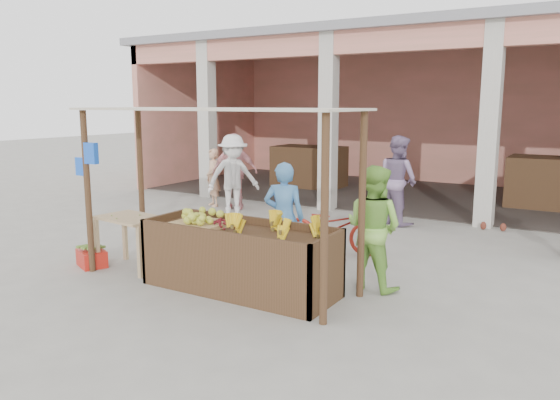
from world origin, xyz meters
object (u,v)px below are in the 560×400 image
Objects in this scene: vendor_blue at (284,214)px; vendor_green at (374,224)px; motorcycle at (333,226)px; red_crate at (92,258)px; fruit_stall at (240,261)px; side_table at (131,226)px.

vendor_green reaches higher than vendor_blue.
motorcycle is (-1.18, 1.24, -0.40)m from vendor_green.
red_crate is at bearing 114.69° from motorcycle.
red_crate is (-2.56, -0.28, -0.27)m from fruit_stall.
vendor_green reaches higher than red_crate.
vendor_blue is (2.64, 1.28, 0.74)m from red_crate.
side_table is at bearing 45.84° from red_crate.
motorcycle reaches higher than side_table.
side_table is at bearing -178.99° from fruit_stall.
vendor_green is (1.46, 1.00, 0.47)m from fruit_stall.
fruit_stall reaches higher than side_table.
motorcycle is (2.22, 2.27, -0.19)m from side_table.
red_crate is (-0.61, -0.25, -0.53)m from side_table.
fruit_stall is 2.26m from motorcycle.
vendor_blue is at bearing 154.19° from motorcycle.
side_table is (-1.95, -0.03, 0.25)m from fruit_stall.
vendor_blue is (2.03, 1.03, 0.21)m from side_table.
fruit_stall is 2.47× the size of side_table.
motorcycle is (0.19, 1.24, -0.40)m from vendor_blue.
fruit_stall is 5.38× the size of red_crate.
red_crate is 3.81m from motorcycle.
fruit_stall is at bearing 65.73° from vendor_blue.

